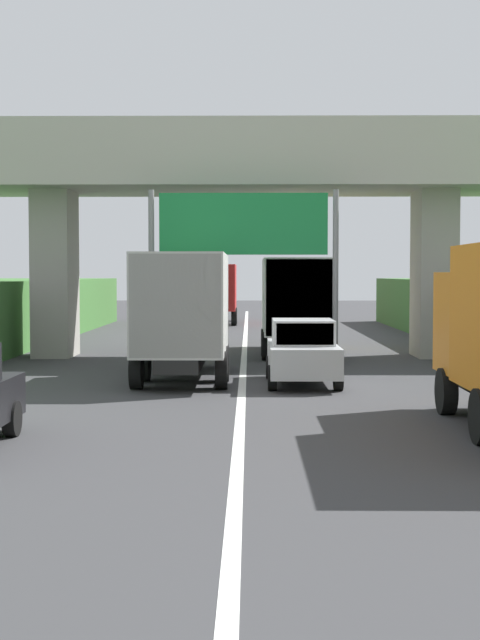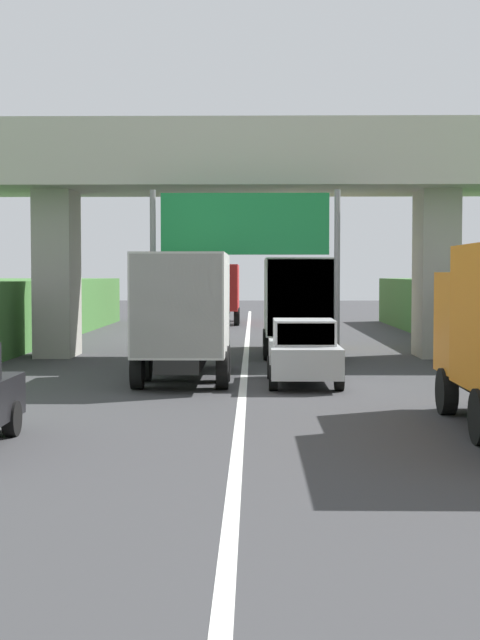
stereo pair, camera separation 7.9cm
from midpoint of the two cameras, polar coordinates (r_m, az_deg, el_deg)
The scene contains 7 objects.
lane_centre_stripe at distance 26.10m, azimuth 0.09°, elevation -3.51°, with size 0.20×90.69×0.01m, color white.
overpass_bridge at distance 32.43m, azimuth 0.19°, elevation 8.46°, with size 40.00×4.80×8.00m.
overhead_highway_sign at distance 28.51m, azimuth 0.13°, elevation 5.23°, with size 5.88×0.18×5.50m.
truck_red at distance 53.92m, azimuth -1.52°, elevation 1.84°, with size 2.44×7.30×3.44m.
truck_green at distance 25.38m, azimuth -3.51°, elevation 0.67°, with size 2.44×7.30×3.44m.
truck_yellow at distance 33.16m, azimuth 3.34°, elevation 1.19°, with size 2.44×7.30×3.44m.
car_silver at distance 24.13m, azimuth 3.80°, elevation -2.00°, with size 1.86×4.10×1.72m.
Camera 1 is at (0.18, -0.59, 2.90)m, focal length 51.65 mm.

